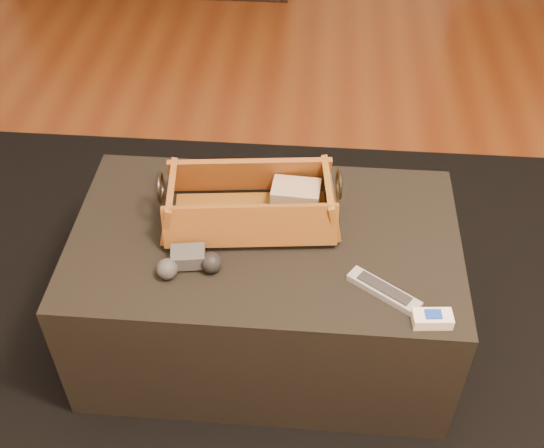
# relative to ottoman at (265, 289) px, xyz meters

# --- Properties ---
(floor) EXTENTS (5.00, 5.50, 0.01)m
(floor) POSITION_rel_ottoman_xyz_m (-0.02, -0.05, -0.23)
(floor) COLOR brown
(floor) RESTS_ON ground
(area_rug) EXTENTS (2.60, 2.00, 0.01)m
(area_rug) POSITION_rel_ottoman_xyz_m (-0.00, -0.05, -0.22)
(area_rug) COLOR black
(area_rug) RESTS_ON floor
(ottoman) EXTENTS (1.00, 0.60, 0.42)m
(ottoman) POSITION_rel_ottoman_xyz_m (0.00, 0.00, 0.00)
(ottoman) COLOR black
(ottoman) RESTS_ON area_rug
(tv_remote) EXTENTS (0.24, 0.10, 0.02)m
(tv_remote) POSITION_rel_ottoman_xyz_m (-0.06, 0.04, 0.24)
(tv_remote) COLOR black
(tv_remote) RESTS_ON wicker_basket
(cloth_bundle) EXTENTS (0.13, 0.09, 0.07)m
(cloth_bundle) POSITION_rel_ottoman_xyz_m (0.07, 0.10, 0.26)
(cloth_bundle) COLOR tan
(cloth_bundle) RESTS_ON wicker_basket
(wicker_basket) EXTENTS (0.47, 0.28, 0.16)m
(wicker_basket) POSITION_rel_ottoman_xyz_m (-0.04, 0.05, 0.26)
(wicker_basket) COLOR #9B6923
(wicker_basket) RESTS_ON ottoman
(game_controller) EXTENTS (0.17, 0.11, 0.05)m
(game_controller) POSITION_rel_ottoman_xyz_m (-0.17, -0.13, 0.24)
(game_controller) COLOR #3C3B3F
(game_controller) RESTS_ON ottoman
(silver_remote) EXTENTS (0.18, 0.14, 0.02)m
(silver_remote) POSITION_rel_ottoman_xyz_m (0.30, -0.17, 0.22)
(silver_remote) COLOR #A7A9AF
(silver_remote) RESTS_ON ottoman
(cream_gadget) EXTENTS (0.09, 0.05, 0.03)m
(cream_gadget) POSITION_rel_ottoman_xyz_m (0.40, -0.25, 0.22)
(cream_gadget) COLOR white
(cream_gadget) RESTS_ON ottoman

